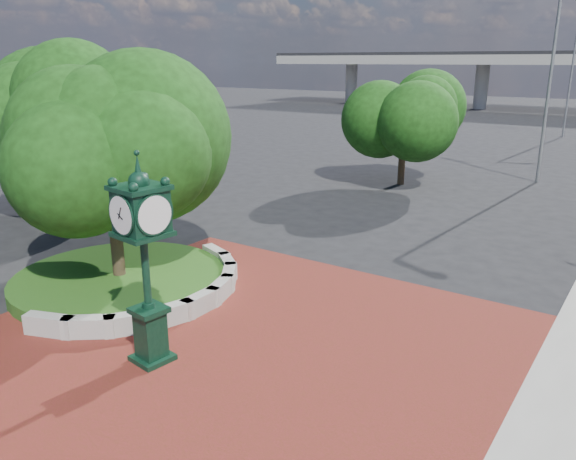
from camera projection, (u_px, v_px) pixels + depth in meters
The scene contains 10 objects.
ground at pixel (255, 331), 13.81m from camera, with size 200.00×200.00×0.00m, color black.
plaza at pixel (229, 346), 13.01m from camera, with size 12.00×12.00×0.04m, color maroon.
planter_wall at pixel (176, 296), 15.19m from camera, with size 2.96×6.77×0.54m.
grass_bed at pixel (120, 280), 16.45m from camera, with size 6.10×6.10×0.40m, color #1D4D16.
tree_planter at pixel (109, 161), 15.43m from camera, with size 5.20×5.20×6.33m.
tree_northwest at pixel (81, 116), 23.59m from camera, with size 5.60×5.60×6.93m.
tree_street at pixel (404, 123), 29.25m from camera, with size 4.40×4.40×5.45m.
post_clock at pixel (144, 253), 11.66m from camera, with size 1.06×1.06×4.61m.
street_lamp_near at pixel (555, 74), 28.88m from camera, with size 2.08×1.00×9.76m.
street_lamp_far at pixel (575, 68), 47.20m from camera, with size 2.20×0.71×9.92m.
Camera 1 is at (7.72, -9.86, 6.37)m, focal length 35.00 mm.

